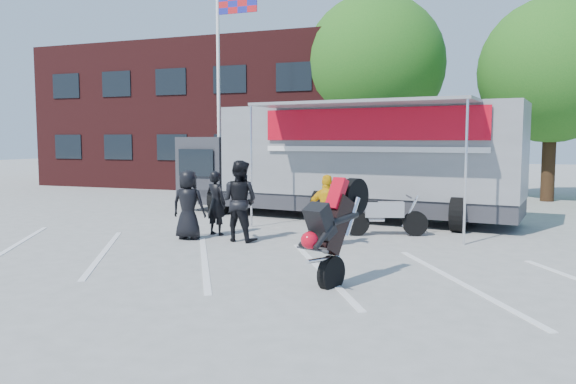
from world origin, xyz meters
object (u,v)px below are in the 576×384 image
Objects in this scene: stunt_bike_rider at (352,280)px; spectator_leather_b at (216,203)px; spectator_hivis at (327,211)px; tree_mid at (552,71)px; spectator_leather_a at (188,205)px; tree_left at (374,66)px; flagpole at (225,65)px; parked_motorcycle at (386,236)px; spectator_leather_c at (240,201)px; transporter_truck at (350,219)px.

stunt_bike_rider is 5.43m from spectator_leather_b.
tree_mid is at bearing -124.95° from spectator_hivis.
tree_left is at bearing -104.68° from spectator_leather_a.
flagpole is 9.83m from parked_motorcycle.
spectator_leather_a reaches higher than stunt_bike_rider.
stunt_bike_rider is 1.02× the size of spectator_leather_c.
flagpole is 12.90m from stunt_bike_rider.
transporter_truck is 7.45m from stunt_bike_rider.
tree_left is 5.22× the size of spectator_leather_a.
tree_mid is 3.67× the size of parked_motorcycle.
spectator_leather_a is at bearing 15.90° from spectator_leather_c.
parked_motorcycle is 2.23m from spectator_hivis.
spectator_leather_b is 1.08m from spectator_leather_c.
tree_left is at bearing 120.91° from stunt_bike_rider.
parked_motorcycle is 4.88m from spectator_leather_a.
tree_left is at bearing -81.96° from spectator_leather_b.
spectator_leather_a is 1.27m from spectator_leather_c.
spectator_leather_a is (-4.60, 2.49, 0.83)m from stunt_bike_rider.
tree_mid reaches higher than stunt_bike_rider.
flagpole is 4.13× the size of stunt_bike_rider.
flagpole is 8.07m from spectator_leather_b.
tree_mid is at bearing 94.50° from stunt_bike_rider.
spectator_hivis reaches higher than parked_motorcycle.
flagpole is at bearing -77.32° from spectator_leather_a.
spectator_hivis reaches higher than spectator_leather_b.
tree_left is 1.13× the size of tree_mid.
tree_left is at bearing -5.04° from parked_motorcycle.
flagpole reaches higher than parked_motorcycle.
tree_left is 5.41× the size of spectator_leather_b.
spectator_leather_c is at bearing -9.58° from spectator_hivis.
tree_mid reaches higher than transporter_truck.
spectator_leather_c reaches higher than stunt_bike_rider.
flagpole reaches higher than spectator_leather_a.
flagpole is at bearing -156.03° from tree_mid.
flagpole is 3.82× the size of parked_motorcycle.
parked_motorcycle is at bearing -113.88° from tree_mid.
spectator_hivis is (5.89, -6.76, -4.25)m from flagpole.
spectator_leather_b is at bearing -96.47° from tree_left.
flagpole is at bearing -50.85° from spectator_leather_b.
transporter_truck is at bearing 124.56° from stunt_bike_rider.
tree_mid is 13.57m from spectator_hivis.
parked_motorcycle is 4.29m from spectator_leather_b.
flagpole is at bearing -54.68° from spectator_leather_c.
tree_mid is 11.91m from parked_motorcycle.
spectator_leather_c is (-1.53, -4.53, 0.95)m from transporter_truck.
tree_mid is at bearing -116.07° from spectator_leather_c.
stunt_bike_rider is 4.41m from spectator_leather_c.
stunt_bike_rider is (7.12, -9.49, -5.05)m from flagpole.
spectator_hivis is at bearing -48.91° from flagpole.
flagpole is 9.93m from spectator_hivis.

